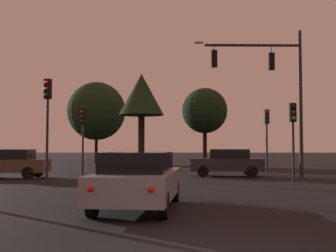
{
  "coord_description": "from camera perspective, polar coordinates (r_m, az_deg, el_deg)",
  "views": [
    {
      "loc": [
        -0.67,
        -6.14,
        1.67
      ],
      "look_at": [
        -0.85,
        16.0,
        2.77
      ],
      "focal_mm": 44.31,
      "sensor_mm": 36.0,
      "label": 1
    }
  ],
  "objects": [
    {
      "name": "traffic_light_corner_right",
      "position": [
        20.55,
        16.82,
        0.07
      ],
      "size": [
        0.3,
        0.35,
        3.74
      ],
      "color": "#232326",
      "rests_on": "ground"
    },
    {
      "name": "tree_left_far",
      "position": [
        44.15,
        5.07,
        2.09
      ],
      "size": [
        4.83,
        4.83,
        7.89
      ],
      "color": "black",
      "rests_on": "ground"
    },
    {
      "name": "traffic_signal_mast_arm",
      "position": [
        22.5,
        14.16,
        6.2
      ],
      "size": [
        5.7,
        0.46,
        7.77
      ],
      "color": "#232326",
      "rests_on": "ground"
    },
    {
      "name": "tree_center_horizon",
      "position": [
        31.57,
        -3.68,
        4.2
      ],
      "size": [
        3.41,
        3.41,
        7.22
      ],
      "color": "black",
      "rests_on": "ground"
    },
    {
      "name": "car_crossing_left",
      "position": [
        23.62,
        8.13,
        -4.94
      ],
      "size": [
        4.18,
        2.09,
        1.52
      ],
      "color": "#232328",
      "rests_on": "ground"
    },
    {
      "name": "traffic_light_corner_left",
      "position": [
        25.25,
        -11.64,
        -0.25
      ],
      "size": [
        0.36,
        0.38,
        3.91
      ],
      "color": "#232326",
      "rests_on": "ground"
    },
    {
      "name": "car_crossing_right",
      "position": [
        23.6,
        -21.14,
        -4.78
      ],
      "size": [
        4.27,
        1.7,
        1.52
      ],
      "color": "#473828",
      "rests_on": "ground"
    },
    {
      "name": "ground_plane",
      "position": [
        30.69,
        1.74,
        -5.96
      ],
      "size": [
        168.0,
        168.0,
        0.0
      ],
      "primitive_type": "plane",
      "color": "black",
      "rests_on": "ground"
    },
    {
      "name": "traffic_light_far_side",
      "position": [
        19.47,
        -16.26,
        2.16
      ],
      "size": [
        0.32,
        0.36,
        4.73
      ],
      "color": "#232326",
      "rests_on": "ground"
    },
    {
      "name": "tree_behind_sign",
      "position": [
        43.04,
        -9.8,
        2.03
      ],
      "size": [
        5.94,
        5.94,
        8.27
      ],
      "color": "black",
      "rests_on": "ground"
    },
    {
      "name": "car_nearside_lane",
      "position": [
        11.22,
        -4.03,
        -7.29
      ],
      "size": [
        2.32,
        4.76,
        1.52
      ],
      "color": "gray",
      "rests_on": "ground"
    },
    {
      "name": "traffic_light_median",
      "position": [
        27.13,
        13.43,
        -0.23
      ],
      "size": [
        0.34,
        0.37,
        4.03
      ],
      "color": "#232326",
      "rests_on": "ground"
    }
  ]
}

